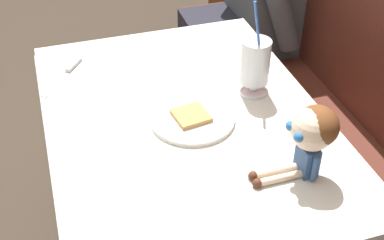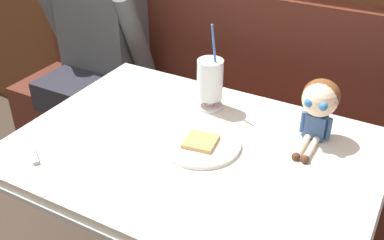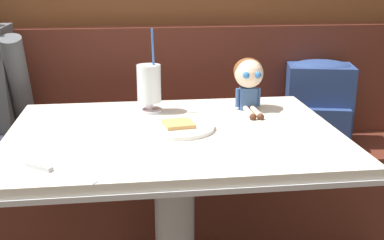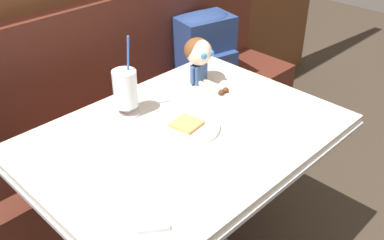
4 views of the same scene
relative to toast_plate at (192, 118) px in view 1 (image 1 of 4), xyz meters
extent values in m
cube|color=#512319|center=(-0.02, 0.58, -0.52)|extent=(2.60, 0.48, 0.45)
cube|color=silver|center=(-0.02, -0.01, -0.02)|extent=(1.10, 0.80, 0.03)
cube|color=#B7BABF|center=(-0.02, -0.01, -0.05)|extent=(1.11, 0.81, 0.02)
cylinder|color=#A5A8AD|center=(-0.02, -0.01, -0.38)|extent=(0.14, 0.14, 0.65)
cylinder|color=white|center=(0.00, 0.00, 0.00)|extent=(0.25, 0.25, 0.01)
cube|color=tan|center=(0.00, 0.00, 0.01)|extent=(0.11, 0.11, 0.01)
cylinder|color=silver|center=(-0.08, 0.23, 0.00)|extent=(0.10, 0.10, 0.01)
cylinder|color=silver|center=(-0.08, 0.23, 0.02)|extent=(0.03, 0.03, 0.03)
cylinder|color=silver|center=(-0.08, 0.23, 0.10)|extent=(0.09, 0.09, 0.14)
cylinder|color=pink|center=(-0.08, 0.23, 0.09)|extent=(0.08, 0.08, 0.12)
cylinder|color=blue|center=(-0.07, 0.22, 0.20)|extent=(0.02, 0.04, 0.22)
cube|color=silver|center=(-0.31, -0.36, -0.01)|extent=(0.13, 0.10, 0.00)
cube|color=#B2B5BA|center=(-0.40, -0.29, 0.00)|extent=(0.08, 0.06, 0.01)
cube|color=#385689|center=(0.29, 0.22, 0.03)|extent=(0.06, 0.04, 0.08)
sphere|color=beige|center=(0.29, 0.22, 0.13)|extent=(0.11, 0.11, 0.11)
ellipsoid|color=brown|center=(0.29, 0.23, 0.14)|extent=(0.11, 0.10, 0.10)
sphere|color=#2D6BB2|center=(0.27, 0.17, 0.14)|extent=(0.03, 0.03, 0.03)
sphere|color=#2D6BB2|center=(0.32, 0.17, 0.14)|extent=(0.03, 0.03, 0.03)
cylinder|color=beige|center=(0.28, 0.14, 0.00)|extent=(0.02, 0.12, 0.02)
cylinder|color=beige|center=(0.31, 0.14, 0.00)|extent=(0.02, 0.12, 0.02)
sphere|color=#4C2819|center=(0.28, 0.08, 0.00)|extent=(0.03, 0.03, 0.03)
sphere|color=#4C2819|center=(0.31, 0.08, 0.00)|extent=(0.03, 0.03, 0.03)
cylinder|color=#385689|center=(0.25, 0.22, 0.04)|extent=(0.02, 0.02, 0.07)
cylinder|color=#385689|center=(0.33, 0.21, 0.04)|extent=(0.02, 0.02, 0.07)
cube|color=#23232D|center=(-0.85, 0.43, -0.23)|extent=(0.34, 0.36, 0.14)
cylinder|color=#4C5156|center=(-0.62, 0.56, 0.02)|extent=(0.09, 0.25, 0.48)
camera|label=1|loc=(1.14, -0.36, 0.92)|focal=48.54mm
camera|label=2|loc=(0.54, -1.03, 0.80)|focal=42.90mm
camera|label=3|loc=(-0.15, -1.55, 0.51)|focal=45.45mm
camera|label=4|loc=(-0.93, -0.95, 0.87)|focal=41.42mm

